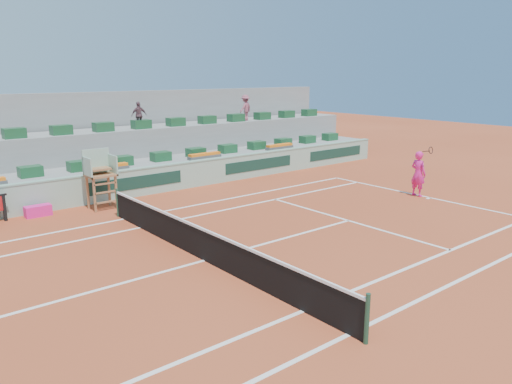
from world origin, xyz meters
The scene contains 15 objects.
ground centered at (0.00, 0.00, 0.00)m, with size 90.00×90.00×0.00m, color #A03D1F.
seating_tier_lower centered at (0.00, 10.70, 0.60)m, with size 36.00×4.00×1.20m, color gray.
seating_tier_upper centered at (0.00, 12.30, 1.30)m, with size 36.00×2.40×2.60m, color gray.
stadium_back_wall centered at (0.00, 13.90, 2.20)m, with size 36.00×0.40×4.40m, color gray.
player_bag centered at (-2.36, 7.93, 0.21)m, with size 0.96×0.42×0.42m, color #FF2194.
spectator_mid centered at (3.90, 11.68, 3.28)m, with size 0.80×0.33×1.36m, color brown.
spectator_right centered at (10.74, 11.75, 3.35)m, with size 0.97×0.56×1.51m, color #9B4D5D.
court_lines centered at (0.00, 0.00, 0.01)m, with size 23.89×11.09×0.01m.
tennis_net centered at (0.00, 0.00, 0.53)m, with size 0.10×11.97×1.10m.
advertising_hoarding centered at (0.02, 8.50, 0.63)m, with size 36.00×0.34×1.26m.
umpire_chair centered at (0.00, 7.50, 1.54)m, with size 1.10×0.90×2.40m.
seat_row_lower centered at (0.00, 9.80, 1.42)m, with size 32.90×0.60×0.44m.
seat_row_upper centered at (0.00, 11.70, 2.82)m, with size 32.90×0.60×0.44m.
flower_planters centered at (-1.50, 9.00, 1.33)m, with size 26.80×0.36×0.28m.
tennis_player centered at (11.75, 0.62, 1.01)m, with size 0.54×0.95×2.28m.
Camera 1 is at (-7.51, -11.61, 5.37)m, focal length 35.00 mm.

